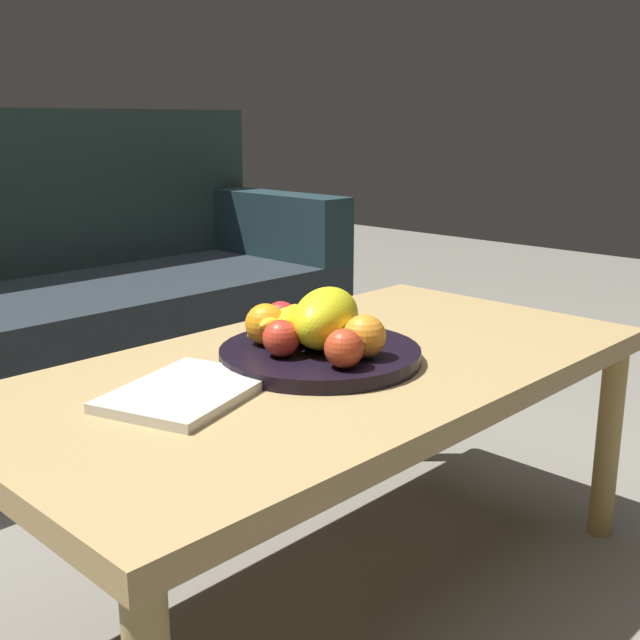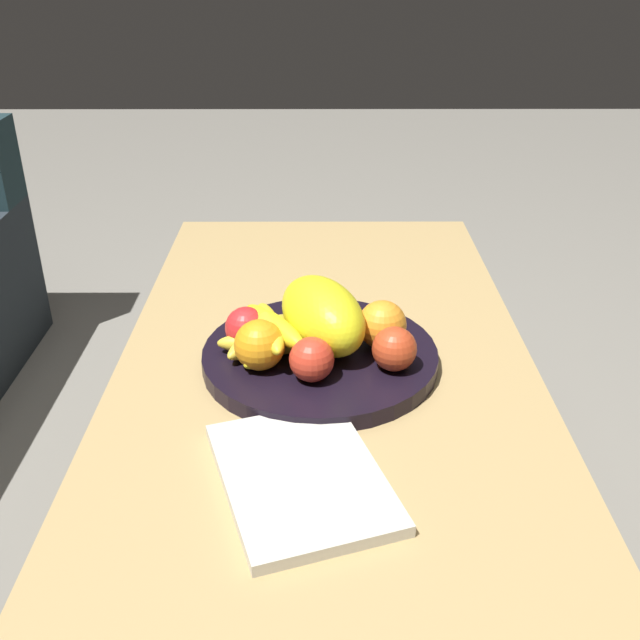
{
  "view_description": "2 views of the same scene",
  "coord_description": "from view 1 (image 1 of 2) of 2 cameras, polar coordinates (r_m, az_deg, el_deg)",
  "views": [
    {
      "loc": [
        -0.94,
        -0.89,
        0.87
      ],
      "look_at": [
        -0.01,
        0.01,
        0.53
      ],
      "focal_mm": 43.57,
      "sensor_mm": 36.0,
      "label": 1
    },
    {
      "loc": [
        -0.95,
        0.01,
        1.03
      ],
      "look_at": [
        -0.01,
        0.01,
        0.53
      ],
      "focal_mm": 41.05,
      "sensor_mm": 36.0,
      "label": 2
    }
  ],
  "objects": [
    {
      "name": "banana_bunch",
      "position": [
        1.39,
        -2.43,
        -0.4
      ],
      "size": [
        0.17,
        0.15,
        0.06
      ],
      "color": "gold",
      "rests_on": "fruit_bowl"
    },
    {
      "name": "coffee_table",
      "position": [
        1.38,
        0.58,
        -4.93
      ],
      "size": [
        1.21,
        0.63,
        0.46
      ],
      "color": "tan",
      "rests_on": "ground_plane"
    },
    {
      "name": "magazine",
      "position": [
        1.21,
        -9.75,
        -5.2
      ],
      "size": [
        0.29,
        0.25,
        0.02
      ],
      "primitive_type": "cube",
      "rotation": [
        0.0,
        0.0,
        0.32
      ],
      "color": "beige",
      "rests_on": "coffee_table"
    },
    {
      "name": "fruit_bowl",
      "position": [
        1.36,
        0.0,
        -2.56
      ],
      "size": [
        0.35,
        0.35,
        0.03
      ],
      "primitive_type": "cylinder",
      "color": "black",
      "rests_on": "coffee_table"
    },
    {
      "name": "orange_front",
      "position": [
        1.37,
        -4.02,
        -0.3
      ],
      "size": [
        0.07,
        0.07,
        0.07
      ],
      "primitive_type": "sphere",
      "color": "orange",
      "rests_on": "fruit_bowl"
    },
    {
      "name": "apple_left",
      "position": [
        1.24,
        1.77,
        -2.1
      ],
      "size": [
        0.06,
        0.06,
        0.06
      ],
      "primitive_type": "sphere",
      "color": "#BB3E1E",
      "rests_on": "fruit_bowl"
    },
    {
      "name": "ground_plane",
      "position": [
        1.56,
        0.54,
        -19.26
      ],
      "size": [
        8.0,
        8.0,
        0.0
      ],
      "primitive_type": "plane",
      "color": "slate"
    },
    {
      "name": "melon_large_front",
      "position": [
        1.34,
        0.45,
        0.15
      ],
      "size": [
        0.21,
        0.17,
        0.1
      ],
      "primitive_type": "ellipsoid",
      "rotation": [
        0.0,
        0.0,
        0.44
      ],
      "color": "yellow",
      "rests_on": "fruit_bowl"
    },
    {
      "name": "couch",
      "position": [
        2.42,
        -18.46,
        0.34
      ],
      "size": [
        1.7,
        0.7,
        0.9
      ],
      "color": "#21282D",
      "rests_on": "ground_plane"
    },
    {
      "name": "apple_right",
      "position": [
        1.3,
        -2.87,
        -1.35
      ],
      "size": [
        0.06,
        0.06,
        0.06
      ],
      "primitive_type": "sphere",
      "color": "red",
      "rests_on": "fruit_bowl"
    },
    {
      "name": "apple_front",
      "position": [
        1.43,
        -2.83,
        0.14
      ],
      "size": [
        0.06,
        0.06,
        0.06
      ],
      "primitive_type": "sphere",
      "color": "red",
      "rests_on": "fruit_bowl"
    },
    {
      "name": "orange_left",
      "position": [
        1.29,
        3.27,
        -1.21
      ],
      "size": [
        0.07,
        0.07,
        0.07
      ],
      "primitive_type": "sphere",
      "color": "orange",
      "rests_on": "fruit_bowl"
    }
  ]
}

